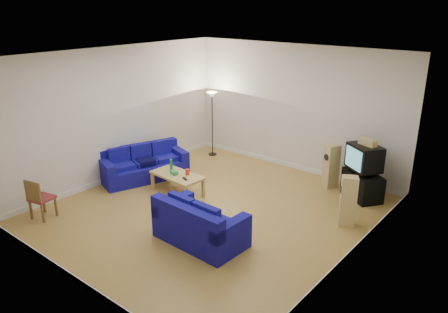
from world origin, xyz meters
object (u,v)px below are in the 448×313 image
Objects in this scene: tv_stand at (362,185)px; television at (364,157)px; coffee_table at (177,176)px; sofa_loveseat at (199,227)px; sofa_three_seat at (143,167)px.

tv_stand is 0.66m from television.
coffee_table is 1.45× the size of television.
sofa_loveseat reaches higher than coffee_table.
sofa_three_seat is at bearing 157.57° from sofa_loveseat.
sofa_loveseat is (3.15, -1.42, 0.01)m from sofa_three_seat.
tv_stand is at bearing 35.81° from coffee_table.
tv_stand reaches higher than coffee_table.
television reaches higher than tv_stand.
tv_stand is (1.52, 3.75, -0.02)m from sofa_loveseat.
sofa_loveseat is at bearing -77.90° from television.
coffee_table is at bearing 104.55° from sofa_three_seat.
tv_stand is (3.37, 2.43, -0.11)m from coffee_table.
tv_stand is at bearing 135.72° from sofa_three_seat.
tv_stand is at bearing 76.00° from television.
sofa_loveseat is at bearing -75.87° from tv_stand.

